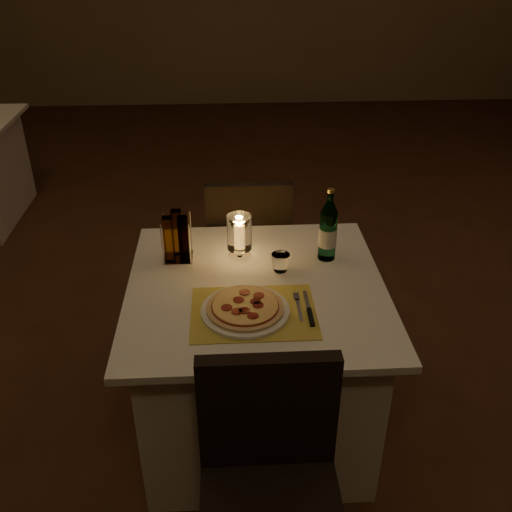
{
  "coord_description": "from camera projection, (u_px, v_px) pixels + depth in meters",
  "views": [
    {
      "loc": [
        -0.1,
        -2.1,
        1.96
      ],
      "look_at": [
        0.0,
        -0.24,
        0.86
      ],
      "focal_mm": 40.0,
      "sensor_mm": 36.0,
      "label": 1
    }
  ],
  "objects": [
    {
      "name": "floor",
      "position": [
        252.0,
        384.0,
        2.81
      ],
      "size": [
        8.0,
        10.0,
        0.02
      ],
      "primitive_type": "cube",
      "color": "#4B2918",
      "rests_on": "ground"
    },
    {
      "name": "plate",
      "position": [
        245.0,
        311.0,
        2.05
      ],
      "size": [
        0.32,
        0.32,
        0.01
      ],
      "primitive_type": "cylinder",
      "color": "white",
      "rests_on": "placemat"
    },
    {
      "name": "tumbler",
      "position": [
        281.0,
        262.0,
        2.29
      ],
      "size": [
        0.07,
        0.07,
        0.07
      ],
      "primitive_type": null,
      "color": "white",
      "rests_on": "main_table"
    },
    {
      "name": "fork",
      "position": [
        298.0,
        305.0,
        2.09
      ],
      "size": [
        0.02,
        0.18,
        0.0
      ],
      "color": "silver",
      "rests_on": "placemat"
    },
    {
      "name": "cruet_caddy",
      "position": [
        177.0,
        239.0,
        2.33
      ],
      "size": [
        0.12,
        0.12,
        0.21
      ],
      "color": "white",
      "rests_on": "main_table"
    },
    {
      "name": "knife",
      "position": [
        310.0,
        313.0,
        2.04
      ],
      "size": [
        0.02,
        0.22,
        0.01
      ],
      "color": "black",
      "rests_on": "placemat"
    },
    {
      "name": "main_table",
      "position": [
        256.0,
        358.0,
        2.39
      ],
      "size": [
        1.0,
        1.0,
        0.74
      ],
      "color": "silver",
      "rests_on": "ground"
    },
    {
      "name": "water_bottle",
      "position": [
        328.0,
        231.0,
        2.33
      ],
      "size": [
        0.07,
        0.07,
        0.31
      ],
      "color": "#58A36E",
      "rests_on": "main_table"
    },
    {
      "name": "placemat",
      "position": [
        254.0,
        312.0,
        2.05
      ],
      "size": [
        0.45,
        0.34,
        0.0
      ],
      "primitive_type": "cube",
      "color": "gold",
      "rests_on": "main_table"
    },
    {
      "name": "chair_near",
      "position": [
        270.0,
        471.0,
        1.69
      ],
      "size": [
        0.42,
        0.42,
        0.9
      ],
      "color": "black",
      "rests_on": "ground"
    },
    {
      "name": "chair_far",
      "position": [
        248.0,
        240.0,
        2.92
      ],
      "size": [
        0.42,
        0.42,
        0.9
      ],
      "color": "black",
      "rests_on": "ground"
    },
    {
      "name": "hurricane_candle",
      "position": [
        239.0,
        234.0,
        2.33
      ],
      "size": [
        0.1,
        0.1,
        0.2
      ],
      "color": "white",
      "rests_on": "main_table"
    },
    {
      "name": "pizza",
      "position": [
        245.0,
        307.0,
        2.04
      ],
      "size": [
        0.28,
        0.28,
        0.02
      ],
      "color": "#D8B77F",
      "rests_on": "plate"
    }
  ]
}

